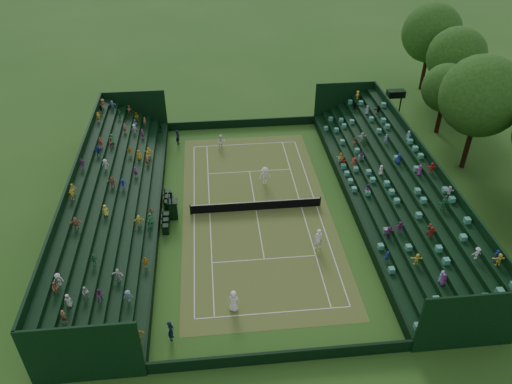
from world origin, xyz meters
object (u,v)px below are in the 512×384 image
Objects in this scene: player_near_west at (234,301)px; player_far_east at (265,176)px; tennis_net at (256,206)px; umpire_chair at (173,207)px; player_far_west at (221,142)px; player_near_east at (318,239)px.

player_far_east reaches higher than player_near_west.
umpire_chair is at bearing -177.13° from tennis_net.
player_far_west is 8.04m from player_far_east.
player_near_east is 10.26m from player_far_east.
player_near_west reaches higher than player_far_west.
player_far_west is at bearing 68.03° from umpire_chair.
tennis_net is at bearing -90.34° from player_near_west.
tennis_net is 11.65m from player_near_west.
player_far_east is (1.28, 4.18, 0.38)m from tennis_net.
umpire_chair reaches higher than player_near_east.
player_near_east is at bearing -89.57° from player_far_west.
player_near_east reaches higher than player_far_east.
tennis_net is at bearing -118.50° from player_far_east.
player_far_west is at bearing 102.81° from tennis_net.
player_near_west is at bearing 31.07° from player_near_east.
player_near_west is 0.88× the size of player_near_east.
umpire_chair reaches higher than player_far_east.
player_near_west reaches higher than tennis_net.
player_near_west is at bearing -115.94° from player_far_east.
tennis_net is 4.38m from player_far_east.
tennis_net is 6.53× the size of player_near_west.
tennis_net is at bearing 2.87° from umpire_chair.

